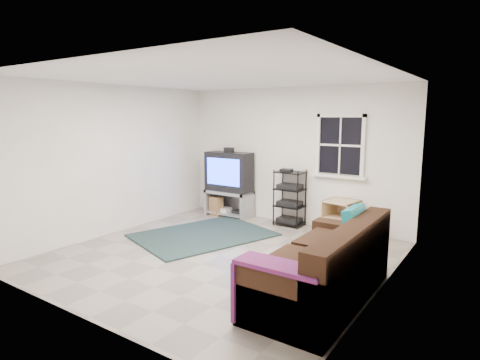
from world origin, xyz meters
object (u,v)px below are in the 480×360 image
Objects in this scene: side_table_left at (342,216)px; sofa at (324,270)px; tv_unit at (229,179)px; av_rack at (290,201)px; side_table_right at (360,221)px.

side_table_left is 2.64m from sofa.
tv_unit is 2.32× the size of side_table_left.
av_rack is 1.74× the size of side_table_left.
sofa is (1.77, -2.57, -0.12)m from av_rack.
av_rack is at bearing 178.66° from side_table_left.
av_rack reaches higher than side_table_left.
sofa reaches higher than side_table_right.
sofa is at bearing -74.29° from side_table_left.
side_table_left is at bearing 105.71° from sofa.
side_table_right is (1.36, 0.00, -0.19)m from av_rack.
tv_unit is 1.41m from av_rack.
tv_unit is 1.33× the size of av_rack.
tv_unit is at bearing -178.93° from side_table_right.
side_table_left is at bearing -175.37° from side_table_right.
tv_unit is at bearing 141.24° from sofa.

